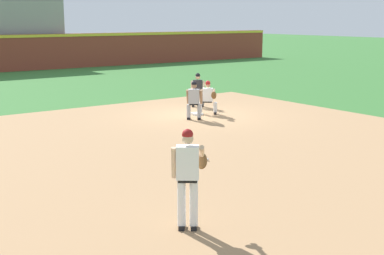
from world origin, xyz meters
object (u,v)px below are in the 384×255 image
object	(u,v)px
umpire	(198,89)
first_base_bag	(197,114)
first_baseman	(208,96)
pitcher	(189,173)
baseball	(207,160)
baserunner	(194,99)

from	to	relation	value
umpire	first_base_bag	bearing A→B (deg)	-127.78
first_baseman	pitcher	bearing A→B (deg)	-129.35
baseball	umpire	world-z (taller)	umpire
first_base_bag	umpire	xyz separation A→B (m)	(1.24, 1.60, 0.75)
baserunner	first_baseman	bearing A→B (deg)	27.34
pitcher	baserunner	xyz separation A→B (m)	(6.35, 8.53, -0.27)
baseball	first_base_bag	bearing A→B (deg)	55.99
first_base_bag	first_baseman	bearing A→B (deg)	-16.24
umpire	baserunner	bearing A→B (deg)	-129.29
baserunner	baseball	bearing A→B (deg)	-122.64
first_base_bag	baserunner	world-z (taller)	baserunner
pitcher	umpire	bearing A→B (deg)	52.77
first_base_bag	first_baseman	xyz separation A→B (m)	(0.47, -0.14, 0.69)
pitcher	baserunner	bearing A→B (deg)	53.35
pitcher	first_baseman	distance (m)	11.79
first_base_bag	umpire	world-z (taller)	umpire
pitcher	baseball	bearing A→B (deg)	48.32
first_baseman	baserunner	size ratio (longest dim) A/B	0.92
first_base_bag	baserunner	size ratio (longest dim) A/B	0.26
pitcher	first_base_bag	bearing A→B (deg)	52.87
pitcher	umpire	xyz separation A→B (m)	(8.25, 10.85, -0.27)
first_base_bag	baseball	xyz separation A→B (m)	(-3.86, -5.72, -0.01)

